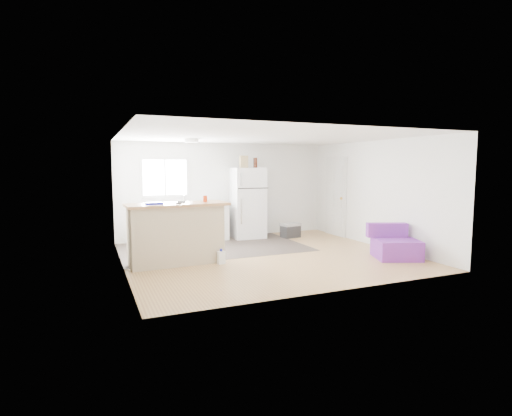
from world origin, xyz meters
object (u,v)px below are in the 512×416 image
Objects in this scene: mop at (197,251)px; bottle_left at (256,163)px; red_cup at (205,199)px; blue_tray at (154,203)px; kitchen_cabinets at (186,222)px; bottle_right at (255,163)px; cleaner_jug at (221,257)px; refrigerator at (248,203)px; purple_seat at (395,246)px; peninsula at (176,233)px; cardboard_box at (244,162)px; cooler at (290,230)px.

mop is 3.37m from bottle_left.
bottle_left reaches higher than red_cup.
mop is 1.20m from blue_tray.
bottle_right is at bearing -3.66° from kitchen_cabinets.
kitchen_cabinets is 2.49m from cleaner_jug.
refrigerator is 2.96m from mop.
mop is at bearing -174.48° from purple_seat.
mop is (0.36, -0.12, -0.34)m from peninsula.
cleaner_jug is (-1.49, -2.40, -0.76)m from refrigerator.
mop is at bearing -21.17° from peninsula.
cardboard_box is at bearing 168.07° from bottle_left.
refrigerator reaches higher than mop.
peninsula is 3.22m from cardboard_box.
blue_tray reaches higher than purple_seat.
cardboard_box reaches higher than cooler.
cardboard_box is at bearing -6.49° from kitchen_cabinets.
cooler is at bearing -19.68° from refrigerator.
purple_seat is (1.84, -3.27, -0.65)m from refrigerator.
kitchen_cabinets is 2.56m from blue_tray.
cooler is at bearing 1.12° from mop.
bottle_right is (2.45, 2.07, 1.33)m from peninsula.
peninsula is 3.38m from bottle_left.
bottle_left is (1.67, 2.29, 1.78)m from cleaner_jug.
cardboard_box reaches higher than red_cup.
purple_seat reaches higher than cooler.
red_cup is (-2.69, -1.60, 1.02)m from cooler.
mop is at bearing -143.14° from red_cup.
kitchen_cabinets reaches higher than mop.
purple_seat is at bearing -46.40° from mop.
bottle_left is (2.07, 2.06, 1.67)m from mop.
bottle_left is at bearing -30.48° from refrigerator.
red_cup is (-0.19, 0.38, 1.07)m from cleaner_jug.
mop is 4.56× the size of bottle_right.
cooler is 1.94m from bottle_left.
cardboard_box reaches higher than cleaner_jug.
red_cup is at bearing 7.05° from blue_tray.
bottle_left is (0.18, -0.12, 1.01)m from refrigerator.
cardboard_box is (1.77, 2.13, 1.70)m from mop.
cleaner_jug is at bearing -63.88° from red_cup.
cooler is at bearing 24.07° from peninsula.
purple_seat is at bearing -62.19° from bottle_left.
kitchen_cabinets reaches higher than cooler.
bottle_right is (1.69, 2.41, 1.78)m from cleaner_jug.
bottle_left reaches higher than kitchen_cabinets.
kitchen_cabinets is at bearing 157.49° from purple_seat.
blue_tray is at bearing -117.92° from kitchen_cabinets.
kitchen_cabinets reaches higher than blue_tray.
purple_seat is at bearing -58.62° from cardboard_box.
peninsula is at bearing -136.74° from cardboard_box.
peninsula is 6.28× the size of cardboard_box.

